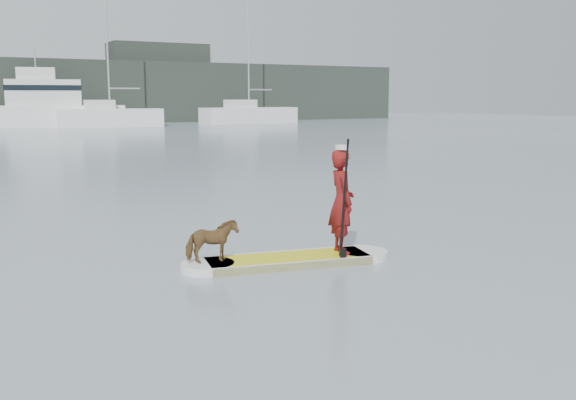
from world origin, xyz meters
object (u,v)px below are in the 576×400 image
dog (212,241)px  motor_yacht_a (52,105)px  paddleboard (288,260)px  sailboat_f (248,113)px  paddler (342,202)px  sailboat_e (109,116)px

dog → motor_yacht_a: bearing=-3.5°
paddleboard → sailboat_f: size_ratio=0.23×
motor_yacht_a → paddleboard: bearing=-85.1°
paddler → sailboat_e: (7.83, 47.87, -0.03)m
sailboat_e → sailboat_f: size_ratio=0.89×
paddleboard → paddler: bearing=0.0°
paddler → paddleboard: bearing=94.0°
dog → sailboat_e: (9.85, 47.46, 0.46)m
paddleboard → motor_yacht_a: size_ratio=0.29×
dog → paddleboard: bearing=-98.5°
paddler → motor_yacht_a: 50.65m
dog → paddler: bearing=-98.5°
dog → sailboat_f: sailboat_f is taller
paddleboard → sailboat_f: (22.30, 48.53, 0.90)m
paddler → sailboat_f: size_ratio=0.11×
sailboat_f → dog: bearing=-119.6°
paddleboard → sailboat_e: bearing=91.1°
sailboat_f → motor_yacht_a: bearing=170.5°
paddleboard → sailboat_f: bearing=76.7°
paddleboard → paddler: (0.86, -0.17, 0.87)m
paddler → dog: (-2.02, 0.41, -0.49)m
sailboat_f → sailboat_e: bearing=179.9°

